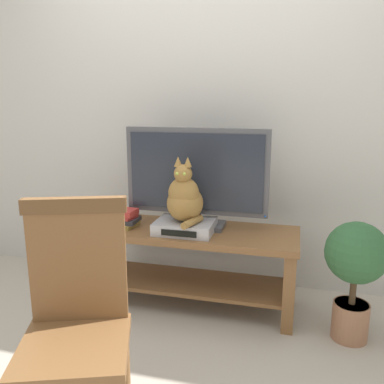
# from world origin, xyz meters

# --- Properties ---
(ground_plane) EXTENTS (12.00, 12.00, 0.00)m
(ground_plane) POSITION_xyz_m (0.00, 0.00, 0.00)
(ground_plane) COLOR #ADA393
(back_wall) EXTENTS (7.00, 0.12, 2.80)m
(back_wall) POSITION_xyz_m (0.00, 0.95, 1.40)
(back_wall) COLOR beige
(back_wall) RESTS_ON ground
(tv_stand) EXTENTS (1.35, 0.49, 0.53)m
(tv_stand) POSITION_xyz_m (0.01, 0.46, 0.37)
(tv_stand) COLOR brown
(tv_stand) RESTS_ON ground
(tv) EXTENTS (0.94, 0.20, 0.66)m
(tv) POSITION_xyz_m (0.01, 0.52, 0.88)
(tv) COLOR #4C4C51
(tv) RESTS_ON tv_stand
(media_box) EXTENTS (0.37, 0.30, 0.08)m
(media_box) POSITION_xyz_m (-0.03, 0.40, 0.57)
(media_box) COLOR #ADADB2
(media_box) RESTS_ON tv_stand
(cat) EXTENTS (0.23, 0.31, 0.42)m
(cat) POSITION_xyz_m (-0.03, 0.39, 0.76)
(cat) COLOR olive
(cat) RESTS_ON media_box
(wooden_chair) EXTENTS (0.51, 0.52, 1.00)m
(wooden_chair) POSITION_xyz_m (-0.15, -0.74, 0.57)
(wooden_chair) COLOR brown
(wooden_chair) RESTS_ON ground
(book_stack) EXTENTS (0.21, 0.19, 0.12)m
(book_stack) POSITION_xyz_m (-0.47, 0.42, 0.59)
(book_stack) COLOR olive
(book_stack) RESTS_ON tv_stand
(potted_plant) EXTENTS (0.35, 0.35, 0.70)m
(potted_plant) POSITION_xyz_m (0.99, 0.29, 0.45)
(potted_plant) COLOR #9E6B4C
(potted_plant) RESTS_ON ground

